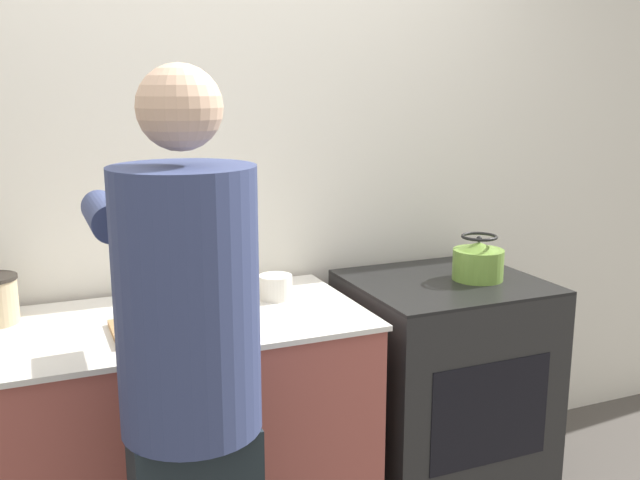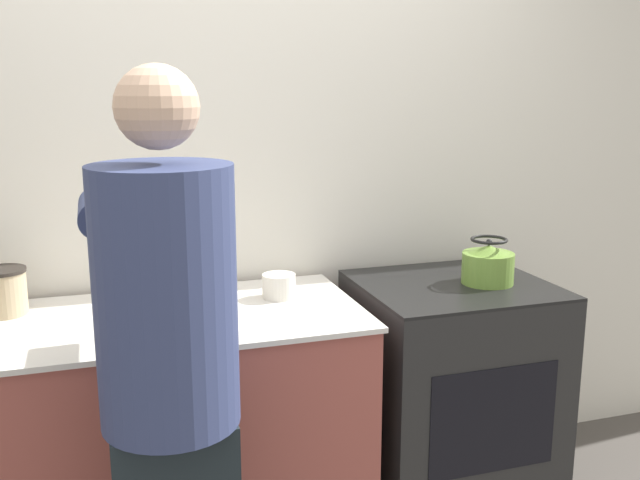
{
  "view_description": "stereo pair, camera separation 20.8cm",
  "coord_description": "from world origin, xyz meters",
  "px_view_note": "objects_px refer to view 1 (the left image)",
  "views": [
    {
      "loc": [
        -0.72,
        -1.95,
        1.67
      ],
      "look_at": [
        0.21,
        0.24,
        1.14
      ],
      "focal_mm": 40.0,
      "sensor_mm": 36.0,
      "label": 1
    },
    {
      "loc": [
        -0.52,
        -2.03,
        1.67
      ],
      "look_at": [
        0.21,
        0.24,
        1.14
      ],
      "focal_mm": 40.0,
      "sensor_mm": 36.0,
      "label": 2
    }
  ],
  "objects_px": {
    "person": "(190,381)",
    "oven": "(442,389)",
    "cutting_board": "(161,328)",
    "knife": "(165,326)",
    "bowl_prep": "(275,287)",
    "kettle": "(478,261)"
  },
  "relations": [
    {
      "from": "cutting_board",
      "to": "knife",
      "type": "distance_m",
      "value": 0.03
    },
    {
      "from": "knife",
      "to": "cutting_board",
      "type": "bearing_deg",
      "value": 131.34
    },
    {
      "from": "cutting_board",
      "to": "bowl_prep",
      "type": "xyz_separation_m",
      "value": [
        0.46,
        0.19,
        0.04
      ]
    },
    {
      "from": "oven",
      "to": "kettle",
      "type": "distance_m",
      "value": 0.55
    },
    {
      "from": "cutting_board",
      "to": "oven",
      "type": "bearing_deg",
      "value": 4.61
    },
    {
      "from": "bowl_prep",
      "to": "oven",
      "type": "bearing_deg",
      "value": -8.27
    },
    {
      "from": "person",
      "to": "bowl_prep",
      "type": "xyz_separation_m",
      "value": [
        0.47,
        0.68,
        0.01
      ]
    },
    {
      "from": "kettle",
      "to": "bowl_prep",
      "type": "relative_size",
      "value": 1.61
    },
    {
      "from": "kettle",
      "to": "oven",
      "type": "bearing_deg",
      "value": 163.51
    },
    {
      "from": "knife",
      "to": "bowl_prep",
      "type": "distance_m",
      "value": 0.49
    },
    {
      "from": "person",
      "to": "knife",
      "type": "relative_size",
      "value": 6.82
    },
    {
      "from": "person",
      "to": "cutting_board",
      "type": "relative_size",
      "value": 5.75
    },
    {
      "from": "knife",
      "to": "bowl_prep",
      "type": "bearing_deg",
      "value": 37.89
    },
    {
      "from": "oven",
      "to": "bowl_prep",
      "type": "relative_size",
      "value": 7.46
    },
    {
      "from": "person",
      "to": "cutting_board",
      "type": "xyz_separation_m",
      "value": [
        0.02,
        0.5,
        -0.02
      ]
    },
    {
      "from": "person",
      "to": "knife",
      "type": "xyz_separation_m",
      "value": [
        0.03,
        0.48,
        -0.01
      ]
    },
    {
      "from": "person",
      "to": "kettle",
      "type": "distance_m",
      "value": 1.38
    },
    {
      "from": "oven",
      "to": "cutting_board",
      "type": "xyz_separation_m",
      "value": [
        -1.13,
        -0.09,
        0.45
      ]
    },
    {
      "from": "person",
      "to": "kettle",
      "type": "relative_size",
      "value": 8.67
    },
    {
      "from": "kettle",
      "to": "bowl_prep",
      "type": "bearing_deg",
      "value": 170.44
    },
    {
      "from": "cutting_board",
      "to": "person",
      "type": "bearing_deg",
      "value": -92.01
    },
    {
      "from": "person",
      "to": "oven",
      "type": "bearing_deg",
      "value": 27.17
    }
  ]
}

